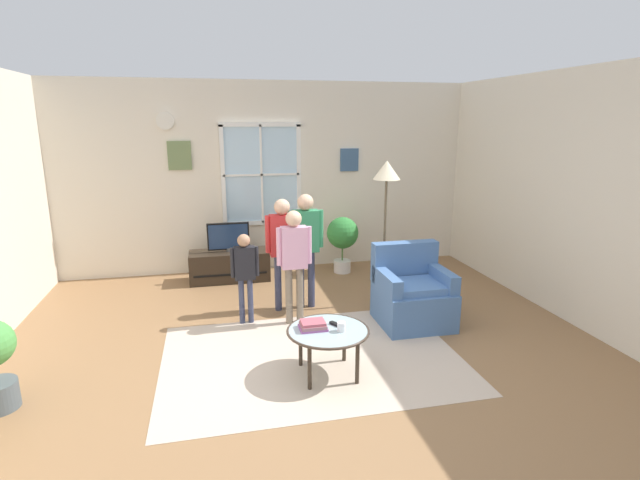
% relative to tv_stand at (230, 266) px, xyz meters
% --- Properties ---
extents(ground_plane, '(6.62, 6.93, 0.02)m').
position_rel_tv_stand_xyz_m(ground_plane, '(0.64, -2.70, -0.22)').
color(ground_plane, olive).
extents(back_wall, '(6.02, 0.17, 2.77)m').
position_rel_tv_stand_xyz_m(back_wall, '(0.64, 0.52, 1.18)').
color(back_wall, beige).
rests_on(back_wall, ground_plane).
extents(side_wall_right, '(0.12, 6.33, 2.77)m').
position_rel_tv_stand_xyz_m(side_wall_right, '(3.72, -2.70, 1.17)').
color(side_wall_right, beige).
rests_on(side_wall_right, ground_plane).
extents(area_rug, '(2.80, 2.01, 0.01)m').
position_rel_tv_stand_xyz_m(area_rug, '(0.66, -2.55, -0.21)').
color(area_rug, '#C6B29E').
rests_on(area_rug, ground_plane).
extents(tv_stand, '(1.11, 0.46, 0.42)m').
position_rel_tv_stand_xyz_m(tv_stand, '(0.00, 0.00, 0.00)').
color(tv_stand, '#2D2319').
rests_on(tv_stand, ground_plane).
extents(television, '(0.58, 0.08, 0.41)m').
position_rel_tv_stand_xyz_m(television, '(0.00, -0.00, 0.42)').
color(television, '#4C4C4C').
rests_on(television, tv_stand).
extents(armchair, '(0.76, 0.74, 0.87)m').
position_rel_tv_stand_xyz_m(armchair, '(1.92, -1.96, 0.12)').
color(armchair, '#476B9E').
rests_on(armchair, ground_plane).
extents(coffee_table, '(0.73, 0.73, 0.43)m').
position_rel_tv_stand_xyz_m(coffee_table, '(0.74, -2.87, 0.19)').
color(coffee_table, '#99B2B7').
rests_on(coffee_table, ground_plane).
extents(book_stack, '(0.24, 0.19, 0.07)m').
position_rel_tv_stand_xyz_m(book_stack, '(0.61, -2.82, 0.26)').
color(book_stack, '#964E93').
rests_on(book_stack, coffee_table).
extents(cup, '(0.08, 0.08, 0.08)m').
position_rel_tv_stand_xyz_m(cup, '(0.84, -2.92, 0.26)').
color(cup, white).
rests_on(cup, coffee_table).
extents(remote_near_books, '(0.11, 0.14, 0.02)m').
position_rel_tv_stand_xyz_m(remote_near_books, '(0.83, -2.80, 0.23)').
color(remote_near_books, black).
rests_on(remote_near_books, coffee_table).
extents(person_pink_shirt, '(0.39, 0.18, 1.28)m').
position_rel_tv_stand_xyz_m(person_pink_shirt, '(0.64, -1.69, 0.59)').
color(person_pink_shirt, '#726656').
rests_on(person_pink_shirt, ground_plane).
extents(person_black_shirt, '(0.31, 0.14, 1.02)m').
position_rel_tv_stand_xyz_m(person_black_shirt, '(0.12, -1.57, 0.43)').
color(person_black_shirt, '#333851').
rests_on(person_black_shirt, ground_plane).
extents(person_green_shirt, '(0.42, 0.19, 1.39)m').
position_rel_tv_stand_xyz_m(person_green_shirt, '(0.86, -1.24, 0.66)').
color(person_green_shirt, '#333851').
rests_on(person_green_shirt, ground_plane).
extents(person_red_shirt, '(0.40, 0.18, 1.34)m').
position_rel_tv_stand_xyz_m(person_red_shirt, '(0.58, -1.27, 0.63)').
color(person_red_shirt, '#333851').
rests_on(person_red_shirt, ground_plane).
extents(potted_plant_by_window, '(0.47, 0.47, 0.84)m').
position_rel_tv_stand_xyz_m(potted_plant_by_window, '(1.65, -0.01, 0.34)').
color(potted_plant_by_window, silver).
rests_on(potted_plant_by_window, ground_plane).
extents(floor_lamp, '(0.32, 0.32, 1.76)m').
position_rel_tv_stand_xyz_m(floor_lamp, '(1.81, -1.33, 1.27)').
color(floor_lamp, black).
rests_on(floor_lamp, ground_plane).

